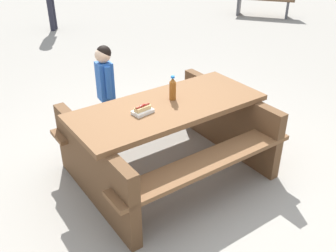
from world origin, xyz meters
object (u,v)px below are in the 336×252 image
Objects in this scene: picnic_table at (168,133)px; child_in_coat at (105,82)px; soda_bottle at (173,89)px; hotdog_tray at (143,110)px.

child_in_coat is at bearing -72.21° from picnic_table.
picnic_table is 0.43m from soda_bottle.
hotdog_tray reaches higher than picnic_table.
hotdog_tray is (0.27, 0.05, 0.34)m from picnic_table.
picnic_table is 9.73× the size of hotdog_tray.
hotdog_tray is at bearing 10.39° from picnic_table.
child_in_coat is at bearing -89.15° from hotdog_tray.
soda_bottle is at bearing -138.73° from picnic_table.
child_in_coat is (0.01, -0.95, -0.08)m from hotdog_tray.
child_in_coat reaches higher than hotdog_tray.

